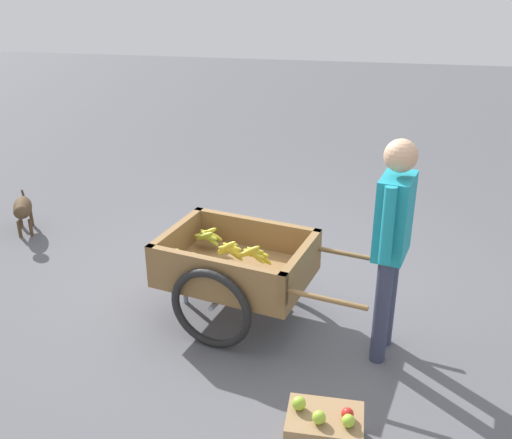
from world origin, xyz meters
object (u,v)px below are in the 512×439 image
fruit_cart (236,267)px  apple_crate (324,429)px  dog (23,209)px  vendor_person (393,233)px

fruit_cart → apple_crate: 1.50m
apple_crate → dog: bearing=-35.9°
fruit_cart → apple_crate: (-0.78, 1.24, -0.32)m
vendor_person → dog: bearing=-20.9°
vendor_person → apple_crate: size_ratio=3.62×
fruit_cart → dog: (2.46, -1.10, -0.17)m
fruit_cart → dog: fruit_cart is taller
fruit_cart → apple_crate: bearing=122.3°
vendor_person → dog: size_ratio=2.62×
dog → fruit_cart: bearing=155.8°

